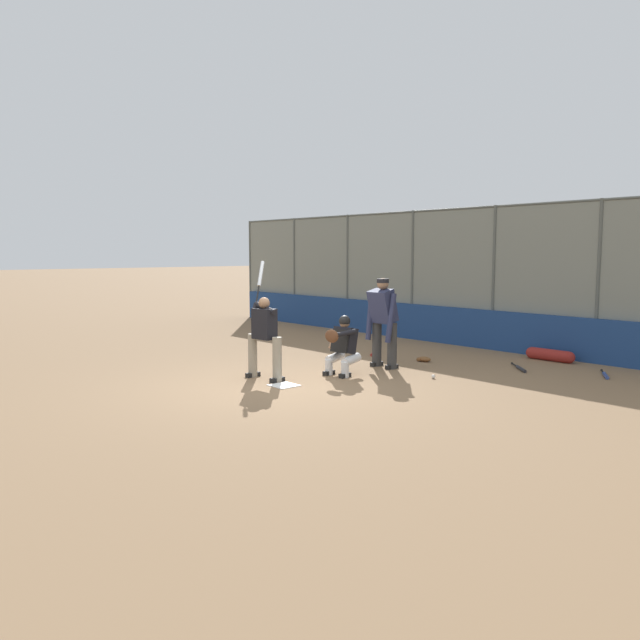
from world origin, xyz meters
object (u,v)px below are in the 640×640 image
object	(u,v)px
umpire_home	(383,320)
equipment_bag_dugout_side	(550,355)
catcher_behind_plate	(342,344)
fielding_glove_on_dirt	(424,359)
spare_bat_near_backstop	(520,368)
spare_bat_third_base_side	(373,353)
baseball_loose	(433,377)
spare_bat_by_padding	(605,375)
batter_at_plate	(264,335)

from	to	relation	value
umpire_home	equipment_bag_dugout_side	bearing A→B (deg)	-118.23
catcher_behind_plate	fielding_glove_on_dirt	size ratio (longest dim) A/B	3.77
spare_bat_near_backstop	equipment_bag_dugout_side	bearing A→B (deg)	138.51
spare_bat_third_base_side	baseball_loose	xyz separation A→B (m)	(-2.60, 1.14, 0.00)
fielding_glove_on_dirt	catcher_behind_plate	bearing A→B (deg)	87.50
catcher_behind_plate	spare_bat_near_backstop	distance (m)	3.57
spare_bat_by_padding	fielding_glove_on_dirt	bearing A→B (deg)	-100.11
catcher_behind_plate	fielding_glove_on_dirt	distance (m)	2.34
catcher_behind_plate	spare_bat_third_base_side	xyz separation A→B (m)	(1.26, -2.16, -0.54)
catcher_behind_plate	baseball_loose	xyz separation A→B (m)	(-1.34, -1.02, -0.54)
catcher_behind_plate	spare_bat_near_backstop	world-z (taller)	catcher_behind_plate
spare_bat_near_backstop	baseball_loose	size ratio (longest dim) A/B	9.37
umpire_home	baseball_loose	bearing A→B (deg)	176.52
catcher_behind_plate	spare_bat_near_backstop	bearing A→B (deg)	-131.49
catcher_behind_plate	umpire_home	xyz separation A→B (m)	(0.01, -1.12, 0.38)
catcher_behind_plate	spare_bat_by_padding	distance (m)	4.89
catcher_behind_plate	spare_bat_third_base_side	size ratio (longest dim) A/B	1.55
umpire_home	baseball_loose	world-z (taller)	umpire_home
catcher_behind_plate	baseball_loose	size ratio (longest dim) A/B	15.07
fielding_glove_on_dirt	batter_at_plate	bearing A→B (deg)	78.32
batter_at_plate	spare_bat_near_backstop	world-z (taller)	batter_at_plate
batter_at_plate	umpire_home	distance (m)	2.52
batter_at_plate	umpire_home	xyz separation A→B (m)	(-0.63, -2.44, 0.15)
equipment_bag_dugout_side	baseball_loose	bearing A→B (deg)	82.20
spare_bat_by_padding	spare_bat_third_base_side	size ratio (longest dim) A/B	0.98
equipment_bag_dugout_side	umpire_home	bearing A→B (deg)	60.70
batter_at_plate	spare_bat_by_padding	bearing A→B (deg)	-134.31
fielding_glove_on_dirt	equipment_bag_dugout_side	bearing A→B (deg)	-129.33
spare_bat_near_backstop	fielding_glove_on_dirt	world-z (taller)	fielding_glove_on_dirt
spare_bat_third_base_side	umpire_home	bearing A→B (deg)	12.18
fielding_glove_on_dirt	umpire_home	bearing A→B (deg)	84.49
baseball_loose	equipment_bag_dugout_side	xyz separation A→B (m)	(-0.46, -3.34, 0.09)
umpire_home	spare_bat_near_backstop	bearing A→B (deg)	-135.84
batter_at_plate	spare_bat_by_padding	xyz separation A→B (m)	(-3.98, -4.85, -0.78)
spare_bat_third_base_side	baseball_loose	distance (m)	2.84
umpire_home	spare_bat_third_base_side	distance (m)	1.87
batter_at_plate	spare_bat_third_base_side	world-z (taller)	batter_at_plate
batter_at_plate	fielding_glove_on_dirt	distance (m)	3.75
fielding_glove_on_dirt	baseball_loose	distance (m)	1.77
umpire_home	equipment_bag_dugout_side	size ratio (longest dim) A/B	1.64
spare_bat_near_backstop	baseball_loose	world-z (taller)	baseball_loose
catcher_behind_plate	baseball_loose	distance (m)	1.77
batter_at_plate	spare_bat_third_base_side	bearing A→B (deg)	-84.87
baseball_loose	equipment_bag_dugout_side	size ratio (longest dim) A/B	0.07
umpire_home	spare_bat_third_base_side	bearing A→B (deg)	-38.60
umpire_home	fielding_glove_on_dirt	size ratio (longest dim) A/B	6.02
umpire_home	catcher_behind_plate	bearing A→B (deg)	91.67
baseball_loose	catcher_behind_plate	bearing A→B (deg)	37.08
equipment_bag_dugout_side	catcher_behind_plate	bearing A→B (deg)	67.53
batter_at_plate	spare_bat_by_padding	distance (m)	6.32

